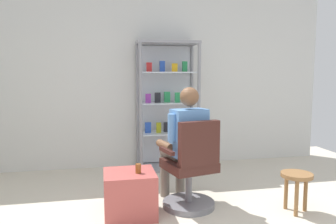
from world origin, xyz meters
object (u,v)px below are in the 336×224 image
(seated_shopkeeper, at_px, (184,140))
(wooden_stool, at_px, (297,181))
(display_cabinet_main, at_px, (167,105))
(tea_glass, at_px, (138,168))
(storage_crate, at_px, (130,194))
(office_chair, at_px, (191,173))

(seated_shopkeeper, relative_size, wooden_stool, 3.12)
(display_cabinet_main, xyz_separation_m, wooden_stool, (0.98, -1.90, -0.63))
(display_cabinet_main, distance_m, seated_shopkeeper, 1.46)
(wooden_stool, bearing_deg, display_cabinet_main, 117.40)
(tea_glass, bearing_deg, seated_shopkeeper, 25.31)
(seated_shopkeeper, relative_size, tea_glass, 13.89)
(tea_glass, bearing_deg, display_cabinet_main, 69.71)
(storage_crate, relative_size, wooden_stool, 1.23)
(office_chair, xyz_separation_m, seated_shopkeeper, (-0.04, 0.16, 0.32))
(seated_shopkeeper, xyz_separation_m, storage_crate, (-0.62, -0.20, -0.49))
(seated_shopkeeper, bearing_deg, display_cabinet_main, 86.31)
(seated_shopkeeper, height_order, wooden_stool, seated_shopkeeper)
(tea_glass, xyz_separation_m, wooden_stool, (1.61, -0.21, -0.17))
(seated_shopkeeper, height_order, tea_glass, seated_shopkeeper)
(display_cabinet_main, xyz_separation_m, tea_glass, (-0.62, -1.69, -0.46))
(tea_glass, relative_size, wooden_stool, 0.22)
(display_cabinet_main, relative_size, tea_glass, 20.46)
(storage_crate, xyz_separation_m, tea_glass, (0.08, -0.05, 0.27))
(tea_glass, bearing_deg, wooden_stool, -7.36)
(wooden_stool, bearing_deg, tea_glass, 172.64)
(office_chair, bearing_deg, storage_crate, -176.19)
(office_chair, relative_size, tea_glass, 10.34)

